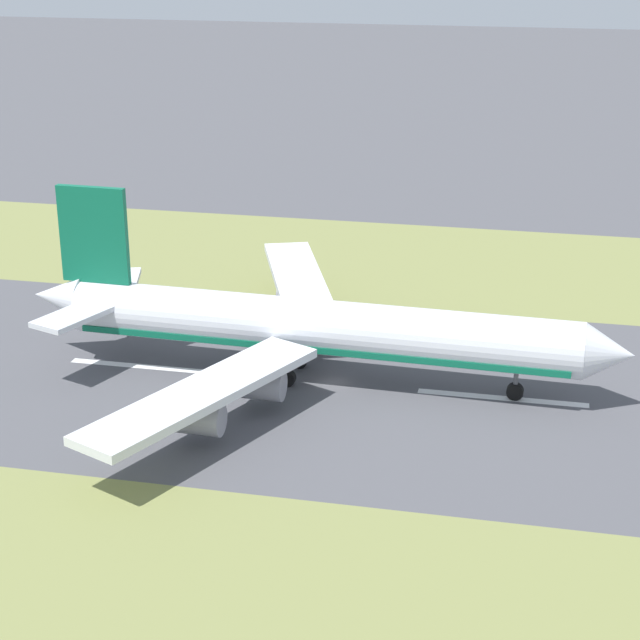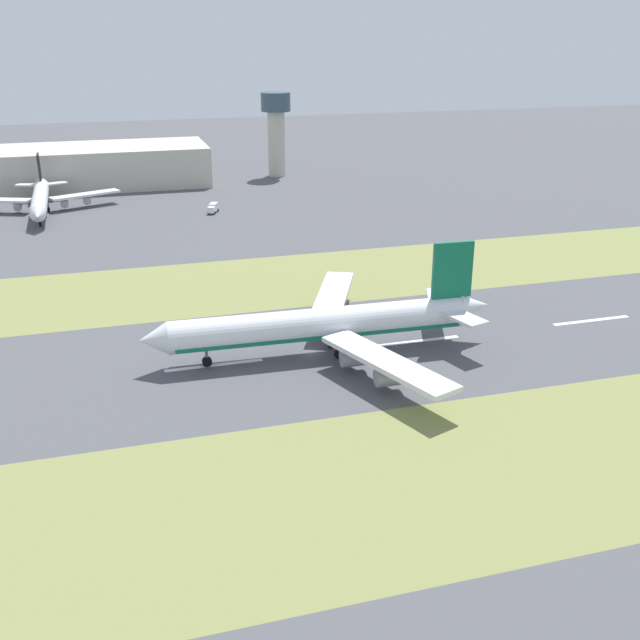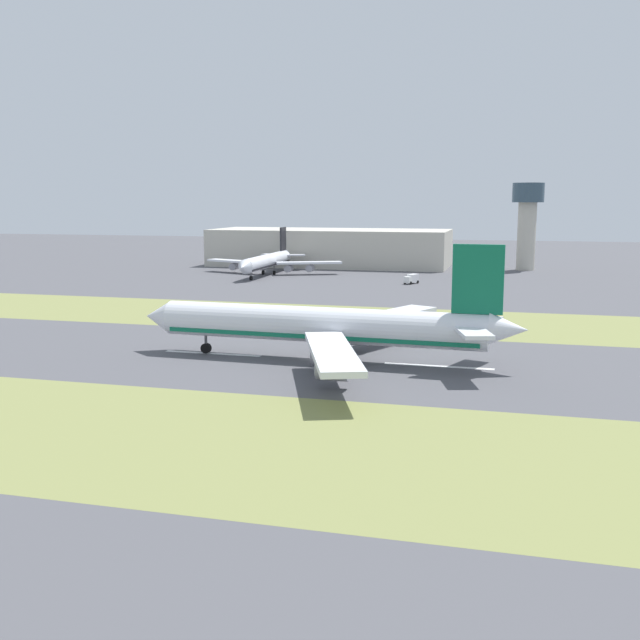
{
  "view_description": "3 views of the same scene",
  "coord_description": "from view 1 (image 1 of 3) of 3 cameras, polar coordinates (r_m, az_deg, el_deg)",
  "views": [
    {
      "loc": [
        104.78,
        21.13,
        48.22
      ],
      "look_at": [
        -0.78,
        -1.56,
        7.0
      ],
      "focal_mm": 60.0,
      "sensor_mm": 36.0,
      "label": 1
    },
    {
      "loc": [
        -124.91,
        34.82,
        57.62
      ],
      "look_at": [
        -0.78,
        -1.56,
        7.0
      ],
      "focal_mm": 42.0,
      "sensor_mm": 36.0,
      "label": 2
    },
    {
      "loc": [
        -121.2,
        -33.71,
        27.06
      ],
      "look_at": [
        -0.78,
        -1.56,
        7.0
      ],
      "focal_mm": 42.0,
      "sensor_mm": 36.0,
      "label": 3
    }
  ],
  "objects": [
    {
      "name": "ground_plane",
      "position": [
        117.26,
        0.67,
        -3.39
      ],
      "size": [
        800.0,
        800.0,
        0.0
      ],
      "primitive_type": "plane",
      "color": "#4C4C51"
    },
    {
      "name": "grass_median_east",
      "position": [
        79.65,
        -6.09,
        -16.5
      ],
      "size": [
        40.0,
        600.0,
        0.01
      ],
      "primitive_type": "cube",
      "color": "olive",
      "rests_on": "ground"
    },
    {
      "name": "centreline_dash_far",
      "position": [
        115.37,
        9.7,
        -4.13
      ],
      "size": [
        1.2,
        18.0,
        0.01
      ],
      "primitive_type": "cube",
      "color": "silver",
      "rests_on": "ground"
    },
    {
      "name": "airplane_main_jet",
      "position": [
        116.37,
        -0.91,
        -0.37
      ],
      "size": [
        64.09,
        67.15,
        20.2
      ],
      "color": "silver",
      "rests_on": "ground"
    },
    {
      "name": "grass_median_west",
      "position": [
        158.76,
        3.91,
        3.17
      ],
      "size": [
        40.0,
        600.0,
        0.01
      ],
      "primitive_type": "cube",
      "color": "olive",
      "rests_on": "ground"
    },
    {
      "name": "centreline_dash_mid",
      "position": [
        122.98,
        -9.23,
        -2.47
      ],
      "size": [
        1.2,
        18.0,
        0.01
      ],
      "primitive_type": "cube",
      "color": "silver",
      "rests_on": "ground"
    }
  ]
}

